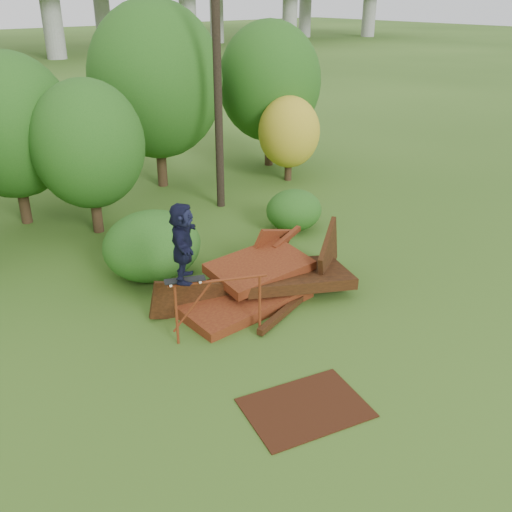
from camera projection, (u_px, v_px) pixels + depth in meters
ground at (340, 340)px, 12.77m from camera, size 240.00×240.00×0.00m
scrap_pile at (264, 281)px, 14.51m from camera, size 5.72×3.04×2.03m
grind_rail at (218, 296)px, 12.42m from camera, size 1.99×0.98×1.48m
skateboard at (185, 280)px, 12.05m from camera, size 0.88×0.58×0.09m
skater at (183, 242)px, 11.68m from camera, size 1.34×1.59×1.71m
flat_plate at (305, 408)px, 10.68m from camera, size 2.55×2.09×0.03m
tree_1 at (10, 126)px, 17.87m from camera, size 3.98×3.98×5.54m
tree_2 at (88, 145)px, 17.32m from camera, size 3.43×3.43×4.83m
tree_3 at (156, 81)px, 21.17m from camera, size 5.01×5.01×6.95m
tree_4 at (289, 132)px, 22.70m from camera, size 2.47×2.47×3.41m
tree_5 at (270, 82)px, 24.07m from camera, size 4.35×4.35×6.11m
shrub_left at (152, 246)px, 15.23m from camera, size 2.66×2.45×1.84m
shrub_right at (294, 210)px, 18.42m from camera, size 1.87×1.71×1.32m
utility_pole at (217, 63)px, 18.63m from camera, size 1.40×0.28×9.75m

